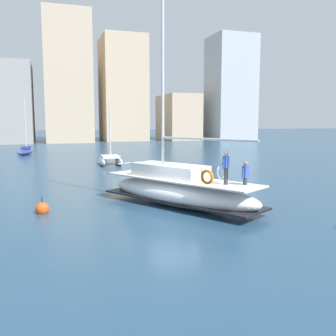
{
  "coord_description": "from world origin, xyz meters",
  "views": [
    {
      "loc": [
        -5.96,
        -17.46,
        4.43
      ],
      "look_at": [
        0.57,
        2.92,
        1.8
      ],
      "focal_mm": 40.08,
      "sensor_mm": 36.0,
      "label": 1
    }
  ],
  "objects_px": {
    "moored_sloop_near": "(26,151)",
    "moored_catamaran": "(110,159)",
    "main_sailboat": "(178,189)",
    "mooring_buoy": "(42,209)"
  },
  "relations": [
    {
      "from": "moored_sloop_near",
      "to": "moored_catamaran",
      "type": "distance_m",
      "value": 17.66
    },
    {
      "from": "moored_catamaran",
      "to": "mooring_buoy",
      "type": "distance_m",
      "value": 20.91
    },
    {
      "from": "main_sailboat",
      "to": "moored_sloop_near",
      "type": "height_order",
      "value": "main_sailboat"
    },
    {
      "from": "moored_catamaran",
      "to": "mooring_buoy",
      "type": "bearing_deg",
      "value": -108.11
    },
    {
      "from": "main_sailboat",
      "to": "moored_catamaran",
      "type": "bearing_deg",
      "value": 91.07
    },
    {
      "from": "main_sailboat",
      "to": "moored_catamaran",
      "type": "distance_m",
      "value": 20.44
    },
    {
      "from": "main_sailboat",
      "to": "mooring_buoy",
      "type": "height_order",
      "value": "main_sailboat"
    },
    {
      "from": "main_sailboat",
      "to": "moored_catamaran",
      "type": "height_order",
      "value": "main_sailboat"
    },
    {
      "from": "moored_sloop_near",
      "to": "moored_catamaran",
      "type": "bearing_deg",
      "value": -59.15
    },
    {
      "from": "main_sailboat",
      "to": "moored_sloop_near",
      "type": "relative_size",
      "value": 1.75
    }
  ]
}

